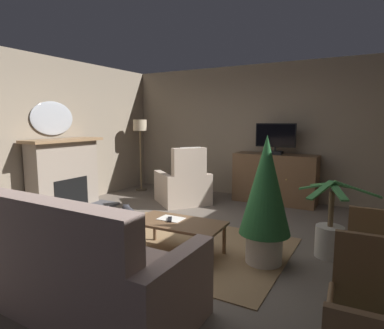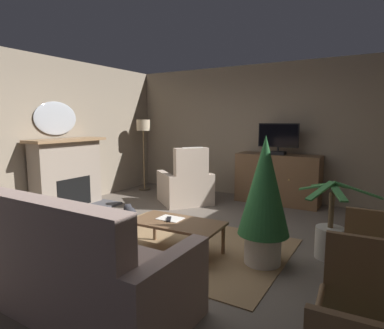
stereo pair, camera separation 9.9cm
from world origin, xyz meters
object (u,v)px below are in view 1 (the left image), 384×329
object	(u,v)px
television	(275,138)
floor_lamp	(140,133)
tv_remote	(170,219)
potted_plant_leafy_by_curtain	(330,235)
sofa_floral	(75,270)
potted_plant_tall_palm_by_window	(266,194)
armchair_facing_sofa	(184,186)
folded_newspaper	(171,219)
wall_mirror_oval	(52,118)
tv_cabinet	(275,180)
side_chair_far_end	(376,269)
fireplace	(65,177)
coffee_table	(179,225)
cat	(128,213)

from	to	relation	value
television	floor_lamp	distance (m)	2.99
tv_remote	potted_plant_leafy_by_curtain	distance (m)	1.90
tv_remote	sofa_floral	size ratio (longest dim) A/B	0.08
potted_plant_tall_palm_by_window	armchair_facing_sofa	bearing A→B (deg)	139.67
floor_lamp	folded_newspaper	bearing A→B (deg)	-45.73
television	armchair_facing_sofa	world-z (taller)	television
wall_mirror_oval	potted_plant_leafy_by_curtain	xyz separation A→B (m)	(4.63, 0.14, -1.37)
tv_cabinet	potted_plant_tall_palm_by_window	bearing A→B (deg)	-77.03
side_chair_far_end	potted_plant_tall_palm_by_window	size ratio (longest dim) A/B	0.64
tv_cabinet	tv_remote	distance (m)	3.04
fireplace	coffee_table	world-z (taller)	fireplace
wall_mirror_oval	tv_remote	size ratio (longest dim) A/B	5.16
folded_newspaper	side_chair_far_end	world-z (taller)	side_chair_far_end
fireplace	sofa_floral	xyz separation A→B (m)	(2.62, -2.05, -0.27)
folded_newspaper	side_chair_far_end	size ratio (longest dim) A/B	0.33
fireplace	television	bearing A→B (deg)	36.14
cat	coffee_table	bearing A→B (deg)	-28.26
fireplace	floor_lamp	world-z (taller)	floor_lamp
tv_remote	folded_newspaper	size ratio (longest dim) A/B	0.57
sofa_floral	side_chair_far_end	xyz separation A→B (m)	(2.22, 0.89, 0.17)
fireplace	potted_plant_leafy_by_curtain	xyz separation A→B (m)	(4.38, 0.14, -0.34)
sofa_floral	potted_plant_leafy_by_curtain	size ratio (longest dim) A/B	2.30
television	cat	bearing A→B (deg)	-129.63
coffee_table	cat	size ratio (longest dim) A/B	2.13
potted_plant_leafy_by_curtain	tv_cabinet	bearing A→B (deg)	119.68
side_chair_far_end	floor_lamp	xyz separation A→B (m)	(-4.68, 3.11, 0.81)
sofa_floral	potted_plant_tall_palm_by_window	xyz separation A→B (m)	(1.14, 1.65, 0.46)
floor_lamp	tv_remote	bearing A→B (deg)	-46.17
tv_cabinet	coffee_table	bearing A→B (deg)	-96.36
tv_cabinet	fireplace	bearing A→B (deg)	-143.23
sofa_floral	cat	world-z (taller)	sofa_floral
wall_mirror_oval	armchair_facing_sofa	bearing A→B (deg)	37.24
fireplace	tv_remote	distance (m)	2.76
armchair_facing_sofa	television	bearing A→B (deg)	29.88
side_chair_far_end	potted_plant_leafy_by_curtain	bearing A→B (deg)	109.36
potted_plant_leafy_by_curtain	cat	world-z (taller)	potted_plant_leafy_by_curtain
fireplace	folded_newspaper	bearing A→B (deg)	-12.96
wall_mirror_oval	potted_plant_leafy_by_curtain	size ratio (longest dim) A/B	0.96
potted_plant_leafy_by_curtain	floor_lamp	bearing A→B (deg)	156.86
sofa_floral	potted_plant_tall_palm_by_window	world-z (taller)	potted_plant_tall_palm_by_window
wall_mirror_oval	cat	xyz separation A→B (m)	(1.59, 0.12, -1.53)
tv_remote	television	bearing A→B (deg)	140.33
potted_plant_leafy_by_curtain	cat	xyz separation A→B (m)	(-3.04, -0.02, -0.16)
folded_newspaper	floor_lamp	bearing A→B (deg)	133.37
coffee_table	sofa_floral	bearing A→B (deg)	-97.28
tv_cabinet	folded_newspaper	world-z (taller)	tv_cabinet
folded_newspaper	cat	xyz separation A→B (m)	(-1.32, 0.73, -0.30)
wall_mirror_oval	floor_lamp	distance (m)	2.02
television	tv_remote	bearing A→B (deg)	-98.82
tv_cabinet	folded_newspaper	size ratio (longest dim) A/B	5.23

